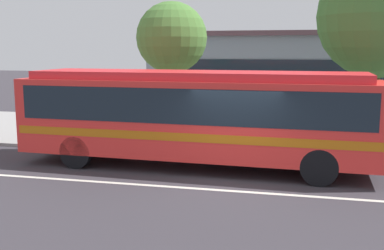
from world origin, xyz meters
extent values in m
plane|color=#38333A|center=(0.00, 0.00, 0.00)|extent=(120.00, 120.00, 0.00)
cube|color=#9B9895|center=(0.00, 6.82, 0.06)|extent=(60.00, 8.00, 0.12)
cube|color=silver|center=(0.00, -0.80, 0.00)|extent=(56.00, 0.16, 0.01)
cube|color=red|center=(-1.41, 1.47, 1.56)|extent=(10.92, 2.89, 2.27)
cube|color=red|center=(-1.41, 1.47, 2.82)|extent=(10.04, 2.56, 0.24)
cube|color=#19232D|center=(-1.41, 1.47, 2.02)|extent=(10.27, 2.90, 1.00)
cube|color=#C06512|center=(-1.41, 1.47, 1.15)|extent=(10.71, 2.91, 0.24)
cylinder|color=black|center=(2.32, 2.47, 0.50)|extent=(1.01, 0.31, 1.00)
cylinder|color=black|center=(2.24, 0.22, 0.50)|extent=(1.01, 0.31, 1.00)
cylinder|color=black|center=(-4.84, 2.71, 0.50)|extent=(1.01, 0.31, 1.00)
cylinder|color=black|center=(-4.91, 0.46, 0.50)|extent=(1.01, 0.31, 1.00)
cylinder|color=#282932|center=(3.03, 3.71, 0.53)|extent=(0.14, 0.14, 0.82)
cylinder|color=#282932|center=(3.15, 3.61, 0.53)|extent=(0.14, 0.14, 0.82)
cylinder|color=red|center=(3.09, 3.66, 1.26)|extent=(0.48, 0.48, 0.65)
sphere|color=#D38785|center=(3.09, 3.66, 1.69)|extent=(0.21, 0.21, 0.21)
cylinder|color=#706A4E|center=(-4.40, 4.66, 0.53)|extent=(0.14, 0.14, 0.82)
cylinder|color=#706A4E|center=(-4.29, 4.77, 0.53)|extent=(0.14, 0.14, 0.82)
cylinder|color=red|center=(-4.35, 4.71, 1.24)|extent=(0.48, 0.48, 0.61)
sphere|color=tan|center=(-4.35, 4.71, 1.65)|extent=(0.21, 0.21, 0.21)
cylinder|color=gray|center=(1.65, 3.43, 1.38)|extent=(0.08, 0.08, 2.52)
cube|color=yellow|center=(1.65, 3.43, 2.44)|extent=(0.15, 0.44, 0.56)
cylinder|color=brown|center=(-3.25, 5.40, 1.61)|extent=(0.30, 0.30, 2.97)
sphere|color=#508239|center=(-3.25, 5.40, 4.05)|extent=(2.75, 2.75, 2.75)
cylinder|color=brown|center=(4.25, 5.28, 1.68)|extent=(0.28, 0.28, 3.11)
sphere|color=#3F7836|center=(4.25, 5.28, 4.72)|extent=(4.26, 4.26, 4.26)
cube|color=gray|center=(2.29, 13.99, 2.13)|extent=(16.90, 6.28, 4.27)
cube|color=#19232D|center=(2.29, 10.83, 2.35)|extent=(15.54, 0.04, 1.54)
cube|color=#553C45|center=(2.29, 13.99, 4.39)|extent=(17.30, 6.68, 0.24)
camera|label=1|loc=(1.70, -12.26, 3.58)|focal=43.66mm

